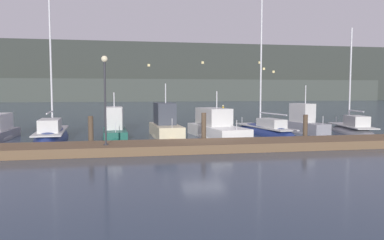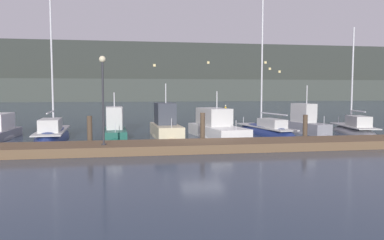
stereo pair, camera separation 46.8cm
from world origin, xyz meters
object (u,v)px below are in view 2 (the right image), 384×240
Objects in this scene: sailboat_berth_6 at (266,132)px; channel_buoy at (225,116)px; sailboat_berth_2 at (53,137)px; motorboat_berth_4 at (166,130)px; dock_lamppost at (103,86)px; motorboat_berth_3 at (115,133)px; sailboat_berth_8 at (354,131)px; motorboat_berth_5 at (217,132)px; motorboat_berth_7 at (306,127)px.

channel_buoy is at bearing 90.72° from sailboat_berth_6.
sailboat_berth_6 is 11.27m from channel_buoy.
sailboat_berth_2 is 2.31× the size of motorboat_berth_4.
channel_buoy is 21.57m from dock_lamppost.
channel_buoy is at bearing 58.00° from motorboat_berth_4.
sailboat_berth_6 is (10.88, 0.90, -0.22)m from motorboat_berth_3.
sailboat_berth_8 is at bearing 0.67° from motorboat_berth_3.
dock_lamppost reaches higher than motorboat_berth_5.
sailboat_berth_2 is 2.73× the size of motorboat_berth_3.
sailboat_berth_6 reaches higher than motorboat_berth_5.
sailboat_berth_2 is 7.17× the size of channel_buoy.
sailboat_berth_2 reaches higher than motorboat_berth_3.
motorboat_berth_3 is 0.39× the size of sailboat_berth_6.
sailboat_berth_8 reaches higher than motorboat_berth_5.
sailboat_berth_6 is 3.16m from motorboat_berth_7.
motorboat_berth_3 is at bearing 87.31° from dock_lamppost.
motorboat_berth_4 reaches higher than motorboat_berth_7.
dock_lamppost is at bearing -119.33° from motorboat_berth_4.
sailboat_berth_8 reaches higher than channel_buoy.
sailboat_berth_8 is at bearing 19.65° from dock_lamppost.
motorboat_berth_7 is at bearing 3.32° from motorboat_berth_3.
motorboat_berth_3 is 10.92m from sailboat_berth_6.
sailboat_berth_6 is at bearing 4.73° from motorboat_berth_3.
channel_buoy is (10.74, 12.16, 0.29)m from motorboat_berth_3.
motorboat_berth_5 is 1.49× the size of motorboat_berth_7.
dock_lamppost is at bearing -160.35° from sailboat_berth_8.
channel_buoy is (7.27, 11.63, 0.17)m from motorboat_berth_4.
sailboat_berth_2 is 8.39m from dock_lamppost.
sailboat_berth_8 is 1.91× the size of dock_lamppost.
sailboat_berth_8 is (6.68, -0.69, 0.04)m from sailboat_berth_6.
motorboat_berth_4 reaches higher than motorboat_berth_3.
sailboat_berth_2 is at bearing -141.99° from channel_buoy.
motorboat_berth_3 is 6.89m from motorboat_berth_5.
dock_lamppost is (-0.29, -6.17, 3.04)m from motorboat_berth_3.
channel_buoy is at bearing 106.13° from motorboat_berth_7.
sailboat_berth_8 reaches higher than motorboat_berth_7.
motorboat_berth_5 is at bearing -176.61° from sailboat_berth_8.
motorboat_berth_5 is at bearing -3.55° from motorboat_berth_3.
sailboat_berth_2 is 1.79× the size of motorboat_berth_5.
motorboat_berth_3 is (4.08, -0.57, 0.21)m from sailboat_berth_2.
dock_lamppost is (-11.03, -18.33, 2.75)m from channel_buoy.
motorboat_berth_4 is at bearing 8.62° from motorboat_berth_3.
motorboat_berth_3 is 1.04× the size of dock_lamppost.
sailboat_berth_6 is at bearing 1.25° from sailboat_berth_2.
sailboat_berth_2 is 2.67× the size of motorboat_berth_7.
dock_lamppost is at bearing -141.31° from motorboat_berth_5.
sailboat_berth_6 is 6.77× the size of channel_buoy.
channel_buoy is at bearing 58.96° from dock_lamppost.
sailboat_berth_8 is at bearing -0.98° from sailboat_berth_2.
sailboat_berth_2 is 11.01m from motorboat_berth_5.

